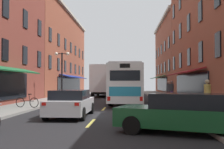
% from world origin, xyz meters
% --- Properties ---
extents(ground_plane, '(34.80, 80.00, 0.10)m').
position_xyz_m(ground_plane, '(0.00, 0.00, -0.05)').
color(ground_plane, black).
extents(lane_centre_dashes, '(0.14, 73.90, 0.01)m').
position_xyz_m(lane_centre_dashes, '(0.00, -0.25, 0.00)').
color(lane_centre_dashes, '#DBCC4C').
rests_on(lane_centre_dashes, ground).
extents(sidewalk_right, '(3.00, 80.00, 0.14)m').
position_xyz_m(sidewalk_right, '(5.90, 0.00, 0.07)').
color(sidewalk_right, gray).
rests_on(sidewalk_right, ground).
extents(transit_bus, '(2.71, 11.46, 3.30)m').
position_xyz_m(transit_bus, '(1.49, 8.57, 1.73)').
color(transit_bus, white).
rests_on(transit_bus, ground).
extents(box_truck, '(2.68, 7.84, 3.95)m').
position_xyz_m(box_truck, '(-1.50, 19.21, 2.03)').
color(box_truck, white).
rests_on(box_truck, ground).
extents(sedan_near, '(5.01, 3.24, 1.40)m').
position_xyz_m(sedan_near, '(3.63, -5.79, 0.71)').
color(sedan_near, '#144723').
rests_on(sedan_near, ground).
extents(sedan_mid, '(2.04, 4.43, 1.32)m').
position_xyz_m(sedan_mid, '(-1.51, 27.74, 0.68)').
color(sedan_mid, '#144723').
rests_on(sedan_mid, ground).
extents(sedan_far, '(1.98, 4.36, 1.40)m').
position_xyz_m(sedan_far, '(-1.34, -1.46, 0.72)').
color(sedan_far, silver).
rests_on(sedan_far, ground).
extents(bicycle_mid, '(1.69, 0.53, 0.91)m').
position_xyz_m(bicycle_mid, '(-5.07, 2.23, 0.50)').
color(bicycle_mid, black).
rests_on(bicycle_mid, sidewalk_left).
extents(pedestrian_near, '(0.40, 0.52, 1.83)m').
position_xyz_m(pedestrian_near, '(5.77, 10.16, 1.12)').
color(pedestrian_near, '#66387F').
rests_on(pedestrian_near, sidewalk_right).
extents(pedestrian_mid, '(0.36, 0.36, 1.82)m').
position_xyz_m(pedestrian_mid, '(5.96, -0.43, 1.08)').
color(pedestrian_mid, '#B29947').
rests_on(pedestrian_mid, sidewalk_right).
extents(pedestrian_far, '(0.36, 0.36, 1.79)m').
position_xyz_m(pedestrian_far, '(5.27, 8.84, 1.07)').
color(pedestrian_far, maroon).
rests_on(pedestrian_far, sidewalk_right).
extents(street_lamp_twin, '(1.42, 0.32, 4.57)m').
position_xyz_m(street_lamp_twin, '(-4.61, 9.79, 2.69)').
color(street_lamp_twin, black).
rests_on(street_lamp_twin, sidewalk_left).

